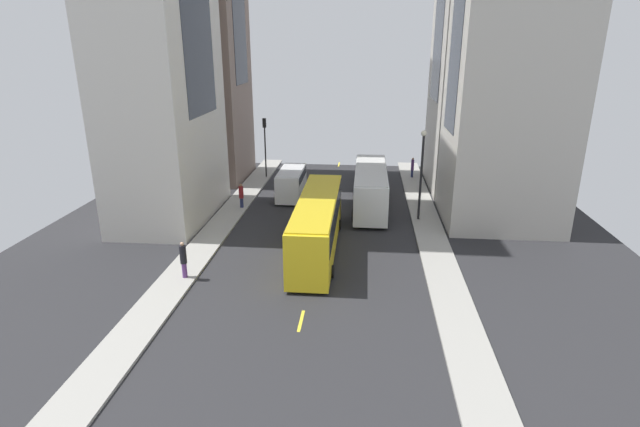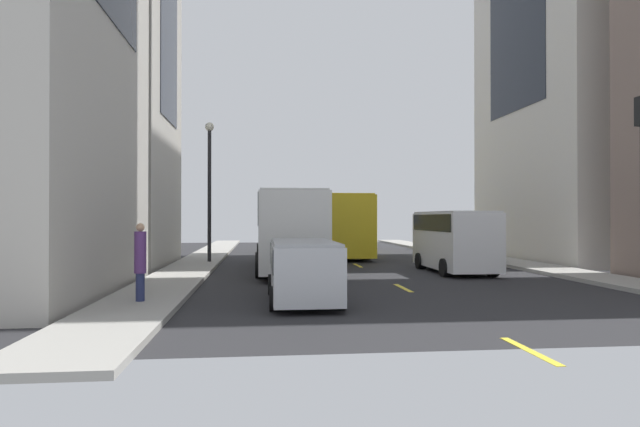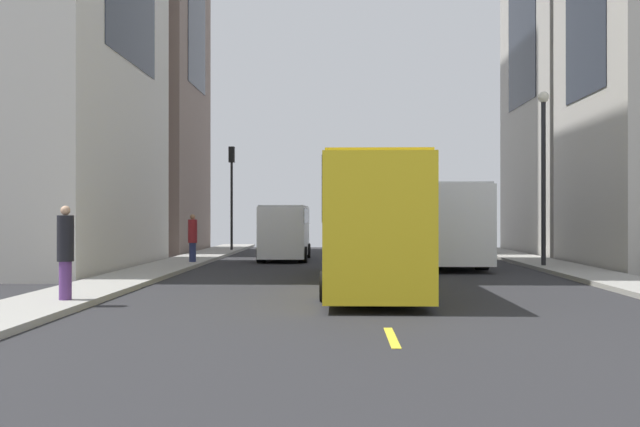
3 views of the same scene
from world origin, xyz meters
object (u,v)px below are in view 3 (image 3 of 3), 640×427
object	(u,v)px
pedestrian_walking_far	(193,237)
pedestrian_crossing_near	(65,250)
city_bus_white	(438,218)
pedestrian_waiting_curb	(488,231)
delivery_van_white	(285,228)
streetcar_yellow	(368,215)
car_silver_0	(415,235)
traffic_light_near_corner	(232,178)

from	to	relation	value
pedestrian_walking_far	pedestrian_crossing_near	xyz separation A→B (m)	(0.18, 13.02, 0.10)
city_bus_white	pedestrian_waiting_curb	bearing A→B (deg)	-113.57
delivery_van_white	pedestrian_walking_far	size ratio (longest dim) A/B	2.69
streetcar_yellow	pedestrian_waiting_curb	distance (m)	20.73
pedestrian_walking_far	pedestrian_waiting_curb	world-z (taller)	pedestrian_walking_far
streetcar_yellow	car_silver_0	distance (m)	19.16
traffic_light_near_corner	car_silver_0	bearing A→B (deg)	-176.28
pedestrian_waiting_curb	pedestrian_crossing_near	xyz separation A→B (m)	(15.07, 24.20, 0.09)
city_bus_white	car_silver_0	bearing A→B (deg)	-90.15
city_bus_white	pedestrian_waiting_curb	size ratio (longest dim) A/B	5.54
traffic_light_near_corner	pedestrian_waiting_curb	bearing A→B (deg)	-175.84
city_bus_white	streetcar_yellow	xyz separation A→B (m)	(3.50, 9.36, 0.12)
city_bus_white	car_silver_0	size ratio (longest dim) A/B	2.47
pedestrian_waiting_curb	city_bus_white	bearing A→B (deg)	165.44
city_bus_white	traffic_light_near_corner	xyz separation A→B (m)	(10.54, -8.75, 2.25)
streetcar_yellow	car_silver_0	xyz separation A→B (m)	(-3.53, -18.79, -1.14)
delivery_van_white	car_silver_0	distance (m)	10.13
pedestrian_waiting_curb	pedestrian_crossing_near	bearing A→B (deg)	157.11
car_silver_0	city_bus_white	bearing A→B (deg)	89.85
streetcar_yellow	delivery_van_white	xyz separation A→B (m)	(3.44, -11.47, -0.61)
delivery_van_white	pedestrian_crossing_near	distance (m)	16.93
delivery_van_white	car_silver_0	world-z (taller)	delivery_van_white
car_silver_0	pedestrian_waiting_curb	xyz separation A→B (m)	(-4.26, -0.39, 0.24)
car_silver_0	pedestrian_crossing_near	size ratio (longest dim) A/B	2.06
pedestrian_crossing_near	traffic_light_near_corner	size ratio (longest dim) A/B	0.37
car_silver_0	streetcar_yellow	bearing A→B (deg)	79.37
pedestrian_waiting_curb	delivery_van_white	bearing A→B (deg)	133.50
car_silver_0	traffic_light_near_corner	xyz separation A→B (m)	(10.57, 0.69, 3.27)
city_bus_white	delivery_van_white	size ratio (longest dim) A/B	2.06
city_bus_white	car_silver_0	distance (m)	9.49
streetcar_yellow	pedestrian_walking_far	bearing A→B (deg)	-48.42
streetcar_yellow	pedestrian_walking_far	world-z (taller)	streetcar_yellow
city_bus_white	delivery_van_white	xyz separation A→B (m)	(6.95, -2.11, -0.49)
pedestrian_walking_far	traffic_light_near_corner	distance (m)	10.55
streetcar_yellow	pedestrian_crossing_near	distance (m)	8.88
streetcar_yellow	city_bus_white	bearing A→B (deg)	-110.51
pedestrian_waiting_curb	traffic_light_near_corner	size ratio (longest dim) A/B	0.34
pedestrian_crossing_near	traffic_light_near_corner	world-z (taller)	traffic_light_near_corner
streetcar_yellow	delivery_van_white	world-z (taller)	streetcar_yellow
delivery_van_white	car_silver_0	size ratio (longest dim) A/B	1.20
car_silver_0	pedestrian_walking_far	world-z (taller)	pedestrian_walking_far
city_bus_white	delivery_van_white	world-z (taller)	city_bus_white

